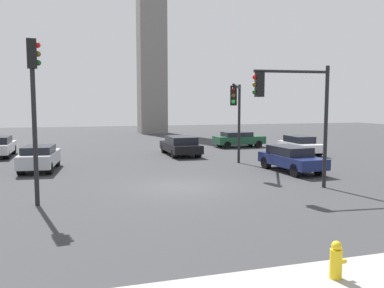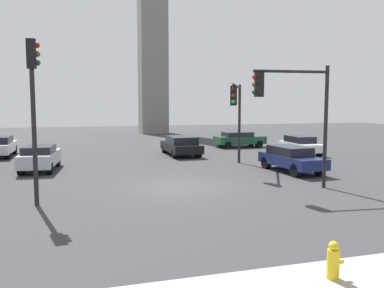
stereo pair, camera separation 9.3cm
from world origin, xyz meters
name	(u,v)px [view 1 (the left image)]	position (x,y,z in m)	size (l,w,h in m)	color
ground_plane	(181,187)	(0.00, 0.00, 0.00)	(102.07, 102.07, 0.00)	#38383A
traffic_light_0	(293,102)	(4.41, -1.74, 3.70)	(3.38, 0.55, 5.21)	black
traffic_light_1	(237,106)	(4.31, 4.07, 3.50)	(2.17, 3.99, 4.79)	black
traffic_light_2	(34,92)	(-5.70, -1.66, 4.01)	(0.48, 0.36, 5.81)	black
fire_hydrant	(336,260)	(0.50, -10.02, 0.51)	(0.34, 0.24, 0.76)	gold
car_0	(291,158)	(6.66, 2.15, 0.73)	(1.94, 4.31, 1.36)	navy
car_1	(181,145)	(2.79, 10.58, 0.72)	(2.00, 4.75, 1.36)	black
car_3	(300,145)	(11.26, 8.70, 0.69)	(1.84, 4.09, 1.32)	silver
car_4	(40,157)	(-6.26, 6.30, 0.74)	(2.05, 4.11, 1.38)	#ADB2B7
car_5	(238,139)	(8.87, 14.37, 0.70)	(4.18, 1.89, 1.29)	#19472D
skyline_tower	(152,42)	(5.07, 33.21, 11.41)	(3.32, 3.32, 22.82)	gray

